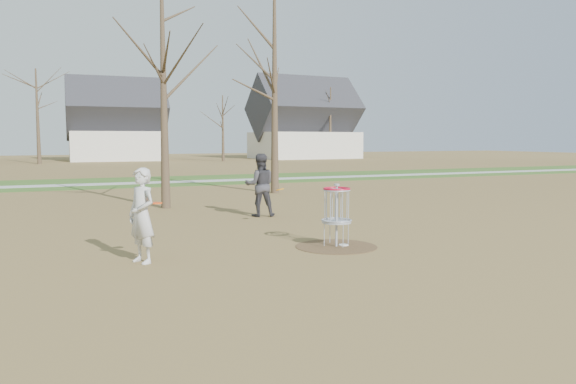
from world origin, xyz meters
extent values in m
plane|color=brown|center=(0.00, 0.00, 0.00)|extent=(160.00, 160.00, 0.00)
cube|color=#2D5119|center=(0.00, 21.00, 0.01)|extent=(160.00, 8.00, 0.01)
cube|color=#9E9E99|center=(0.00, 20.00, 0.01)|extent=(160.00, 1.50, 0.01)
cylinder|color=#47331E|center=(0.00, 0.00, 0.01)|extent=(1.80, 1.80, 0.01)
imported|color=silver|center=(-4.16, 0.09, 0.91)|extent=(0.68, 0.79, 1.82)
imported|color=#37363B|center=(0.22, 5.25, 0.96)|extent=(1.08, 0.93, 1.92)
cylinder|color=white|center=(0.20, 0.03, 0.02)|extent=(0.22, 0.22, 0.02)
cylinder|color=orange|center=(0.06, 3.32, 0.99)|extent=(0.22, 0.22, 0.09)
cylinder|color=#FE450D|center=(-3.91, -0.05, 1.15)|extent=(0.22, 0.22, 0.02)
cylinder|color=#9EA3AD|center=(0.00, 0.00, 0.68)|extent=(0.05, 0.05, 1.35)
cylinder|color=#9EA3AD|center=(0.00, 0.00, 0.55)|extent=(0.64, 0.64, 0.04)
torus|color=#9EA3AD|center=(0.00, 0.00, 1.25)|extent=(0.60, 0.60, 0.04)
torus|color=red|center=(0.00, 0.00, 1.28)|extent=(0.60, 0.60, 0.04)
cone|color=#382B1E|center=(-2.00, 8.50, 3.75)|extent=(0.32, 0.32, 7.50)
cone|color=#382B1E|center=(3.50, 12.00, 4.25)|extent=(0.36, 0.36, 8.50)
cone|color=#382B1E|center=(-6.00, 48.00, 4.50)|extent=(0.40, 0.40, 9.00)
cone|color=#382B1E|center=(12.00, 47.00, 3.50)|extent=(0.32, 0.32, 7.00)
cone|color=#382B1E|center=(26.00, 49.00, 4.25)|extent=(0.38, 0.38, 8.50)
cube|color=silver|center=(2.00, 54.00, 1.60)|extent=(10.24, 7.34, 3.20)
pyramid|color=#2D2D33|center=(2.00, 54.00, 4.98)|extent=(10.74, 7.36, 3.55)
cube|color=silver|center=(24.00, 52.00, 1.60)|extent=(12.40, 8.62, 3.20)
pyramid|color=#2D2D33|center=(24.00, 52.00, 5.23)|extent=(13.00, 8.65, 4.06)
camera|label=1|loc=(-5.89, -10.70, 2.36)|focal=35.00mm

